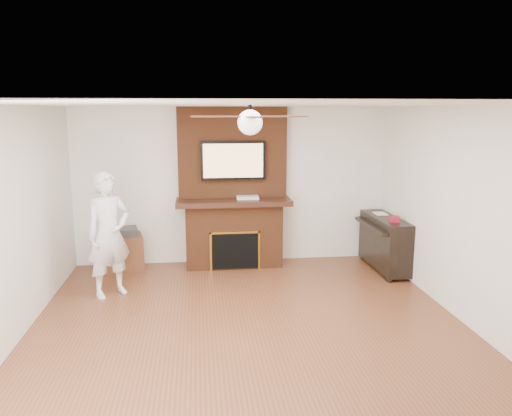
{
  "coord_description": "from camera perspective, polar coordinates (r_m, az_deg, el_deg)",
  "views": [
    {
      "loc": [
        -0.55,
        -5.18,
        2.45
      ],
      "look_at": [
        0.17,
        0.9,
        1.24
      ],
      "focal_mm": 35.0,
      "sensor_mm": 36.0,
      "label": 1
    }
  ],
  "objects": [
    {
      "name": "ceiling_fan",
      "position": [
        5.21,
        -0.69,
        9.88
      ],
      "size": [
        1.21,
        1.21,
        0.31
      ],
      "color": "black",
      "rests_on": "room_shell"
    },
    {
      "name": "piano",
      "position": [
        7.97,
        14.45,
        -3.75
      ],
      "size": [
        0.5,
        1.28,
        0.92
      ],
      "rotation": [
        0.0,
        0.0,
        0.02
      ],
      "color": "black",
      "rests_on": "ground"
    },
    {
      "name": "tv",
      "position": [
        7.73,
        -2.64,
        5.45
      ],
      "size": [
        1.0,
        0.08,
        0.6
      ],
      "color": "black",
      "rests_on": "fireplace"
    },
    {
      "name": "candle_blue",
      "position": [
        7.96,
        -1.31,
        -6.46
      ],
      "size": [
        0.06,
        0.06,
        0.08
      ],
      "primitive_type": "cylinder",
      "color": "teal",
      "rests_on": "ground"
    },
    {
      "name": "room_shell",
      "position": [
        5.34,
        -0.66,
        -1.8
      ],
      "size": [
        5.36,
        5.86,
        2.86
      ],
      "color": "#5D301B",
      "rests_on": "ground"
    },
    {
      "name": "candle_orange",
      "position": [
        7.87,
        -4.06,
        -6.55
      ],
      "size": [
        0.07,
        0.07,
        0.12
      ],
      "primitive_type": "cylinder",
      "color": "red",
      "rests_on": "ground"
    },
    {
      "name": "candle_green",
      "position": [
        7.95,
        -2.69,
        -6.4
      ],
      "size": [
        0.07,
        0.07,
        0.1
      ],
      "primitive_type": "cylinder",
      "color": "#358639",
      "rests_on": "ground"
    },
    {
      "name": "cable_box",
      "position": [
        7.78,
        -0.98,
        1.21
      ],
      "size": [
        0.34,
        0.2,
        0.05
      ],
      "primitive_type": "cube",
      "rotation": [
        0.0,
        0.0,
        -0.02
      ],
      "color": "silver",
      "rests_on": "fireplace"
    },
    {
      "name": "candle_cream",
      "position": [
        7.91,
        -2.4,
        -6.47
      ],
      "size": [
        0.07,
        0.07,
        0.11
      ],
      "primitive_type": "cylinder",
      "color": "beige",
      "rests_on": "ground"
    },
    {
      "name": "fireplace",
      "position": [
        7.88,
        -2.62,
        0.52
      ],
      "size": [
        1.78,
        0.64,
        2.5
      ],
      "color": "brown",
      "rests_on": "ground"
    },
    {
      "name": "side_table",
      "position": [
        8.04,
        -14.92,
        -4.71
      ],
      "size": [
        0.68,
        0.68,
        0.66
      ],
      "rotation": [
        0.0,
        0.0,
        0.21
      ],
      "color": "#542C18",
      "rests_on": "ground"
    },
    {
      "name": "person",
      "position": [
        6.85,
        -16.47,
        -2.93
      ],
      "size": [
        0.73,
        0.69,
        1.67
      ],
      "primitive_type": "imported",
      "rotation": [
        0.0,
        0.0,
        0.64
      ],
      "color": "silver",
      "rests_on": "ground"
    }
  ]
}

